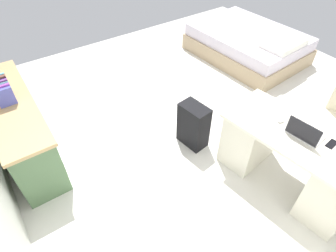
{
  "coord_description": "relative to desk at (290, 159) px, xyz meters",
  "views": [
    {
      "loc": [
        -2.05,
        2.07,
        2.64
      ],
      "look_at": [
        -0.28,
        0.86,
        0.6
      ],
      "focal_mm": 30.11,
      "sensor_mm": 36.0,
      "label": 1
    }
  ],
  "objects": [
    {
      "name": "credenza",
      "position": [
        2.08,
        2.19,
        -0.0
      ],
      "size": [
        1.8,
        0.48,
        0.74
      ],
      "color": "#4C6B47",
      "rests_on": "ground_plane"
    },
    {
      "name": "computer_mouse",
      "position": [
        0.24,
        -0.01,
        0.36
      ],
      "size": [
        0.07,
        0.11,
        0.03
      ],
      "primitive_type": "ellipsoid",
      "rotation": [
        0.0,
        0.0,
        0.13
      ],
      "color": "white",
      "rests_on": "desk"
    },
    {
      "name": "suitcase_black",
      "position": [
        1.03,
        0.45,
        -0.09
      ],
      "size": [
        0.39,
        0.27,
        0.58
      ],
      "primitive_type": "cube",
      "rotation": [
        0.0,
        0.0,
        0.13
      ],
      "color": "black",
      "rests_on": "ground_plane"
    },
    {
      "name": "bed",
      "position": [
        2.2,
        -1.69,
        -0.13
      ],
      "size": [
        2.0,
        1.53,
        0.58
      ],
      "color": "tan",
      "rests_on": "ground_plane"
    },
    {
      "name": "book_row",
      "position": [
        2.15,
        2.2,
        0.48
      ],
      "size": [
        0.31,
        0.17,
        0.23
      ],
      "color": "#5058B9",
      "rests_on": "credenza"
    },
    {
      "name": "laptop",
      "position": [
        -0.02,
        -0.0,
        0.39
      ],
      "size": [
        0.34,
        0.26,
        0.21
      ],
      "color": "#B7B7BC",
      "rests_on": "desk"
    },
    {
      "name": "desk",
      "position": [
        0.0,
        0.0,
        0.0
      ],
      "size": [
        1.52,
        0.85,
        0.72
      ],
      "color": "silver",
      "rests_on": "ground_plane"
    },
    {
      "name": "ground_plane",
      "position": [
        1.2,
        0.04,
        -0.38
      ],
      "size": [
        6.07,
        6.07,
        0.0
      ],
      "primitive_type": "plane",
      "color": "silver"
    },
    {
      "name": "cell_phone_near_laptop",
      "position": [
        -0.23,
        -0.14,
        0.35
      ],
      "size": [
        0.08,
        0.14,
        0.01
      ],
      "primitive_type": "cube",
      "rotation": [
        0.0,
        0.0,
        0.11
      ],
      "color": "black",
      "rests_on": "desk"
    }
  ]
}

